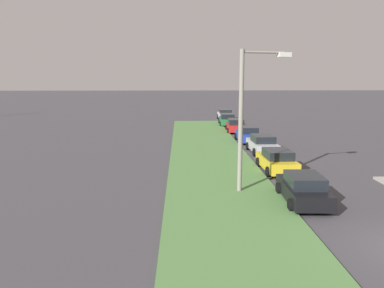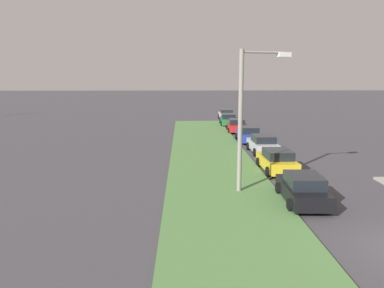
{
  "view_description": "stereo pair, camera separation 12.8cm",
  "coord_description": "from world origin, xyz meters",
  "px_view_note": "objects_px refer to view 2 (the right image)",
  "views": [
    {
      "loc": [
        -12.84,
        8.76,
        6.2
      ],
      "look_at": [
        12.04,
        8.02,
        1.85
      ],
      "focal_mm": 36.92,
      "sensor_mm": 36.0,
      "label": 1
    },
    {
      "loc": [
        -12.85,
        8.63,
        6.2
      ],
      "look_at": [
        12.04,
        8.02,
        1.85
      ],
      "focal_mm": 36.92,
      "sensor_mm": 36.0,
      "label": 2
    }
  ],
  "objects_px": {
    "parked_car_yellow": "(277,161)",
    "streetlight": "(247,111)",
    "parked_car_white": "(226,115)",
    "parked_car_black": "(303,189)",
    "parked_car_green": "(228,120)",
    "parked_car_silver": "(263,144)",
    "parked_car_red": "(236,126)",
    "parked_car_blue": "(248,134)"
  },
  "relations": [
    {
      "from": "parked_car_silver",
      "to": "parked_car_green",
      "type": "relative_size",
      "value": 1.0
    },
    {
      "from": "parked_car_white",
      "to": "streetlight",
      "type": "height_order",
      "value": "streetlight"
    },
    {
      "from": "parked_car_blue",
      "to": "parked_car_green",
      "type": "relative_size",
      "value": 0.99
    },
    {
      "from": "parked_car_black",
      "to": "streetlight",
      "type": "relative_size",
      "value": 0.58
    },
    {
      "from": "parked_car_green",
      "to": "streetlight",
      "type": "xyz_separation_m",
      "value": [
        -28.53,
        2.38,
        3.67
      ]
    },
    {
      "from": "parked_car_black",
      "to": "parked_car_blue",
      "type": "xyz_separation_m",
      "value": [
        18.04,
        -0.32,
        0.0
      ]
    },
    {
      "from": "parked_car_black",
      "to": "streetlight",
      "type": "xyz_separation_m",
      "value": [
        1.93,
        2.52,
        3.67
      ]
    },
    {
      "from": "parked_car_yellow",
      "to": "streetlight",
      "type": "bearing_deg",
      "value": 146.39
    },
    {
      "from": "parked_car_yellow",
      "to": "parked_car_white",
      "type": "height_order",
      "value": "same"
    },
    {
      "from": "parked_car_green",
      "to": "parked_car_white",
      "type": "bearing_deg",
      "value": -1.91
    },
    {
      "from": "parked_car_black",
      "to": "parked_car_yellow",
      "type": "distance_m",
      "value": 6.46
    },
    {
      "from": "streetlight",
      "to": "parked_car_black",
      "type": "bearing_deg",
      "value": -127.37
    },
    {
      "from": "parked_car_silver",
      "to": "parked_car_blue",
      "type": "height_order",
      "value": "same"
    },
    {
      "from": "parked_car_red",
      "to": "streetlight",
      "type": "bearing_deg",
      "value": 175.85
    },
    {
      "from": "parked_car_silver",
      "to": "parked_car_white",
      "type": "relative_size",
      "value": 1.01
    },
    {
      "from": "parked_car_black",
      "to": "parked_car_silver",
      "type": "xyz_separation_m",
      "value": [
        12.68,
        -0.6,
        0.0
      ]
    },
    {
      "from": "parked_car_red",
      "to": "parked_car_white",
      "type": "xyz_separation_m",
      "value": [
        12.29,
        -0.22,
        0.0
      ]
    },
    {
      "from": "parked_car_green",
      "to": "parked_car_white",
      "type": "relative_size",
      "value": 1.01
    },
    {
      "from": "parked_car_blue",
      "to": "parked_car_green",
      "type": "xyz_separation_m",
      "value": [
        12.42,
        0.47,
        0.0
      ]
    },
    {
      "from": "parked_car_green",
      "to": "parked_car_white",
      "type": "distance_m",
      "value": 6.43
    },
    {
      "from": "parked_car_red",
      "to": "parked_car_green",
      "type": "height_order",
      "value": "same"
    },
    {
      "from": "parked_car_white",
      "to": "streetlight",
      "type": "bearing_deg",
      "value": 175.56
    },
    {
      "from": "parked_car_red",
      "to": "parked_car_white",
      "type": "bearing_deg",
      "value": 1.39
    },
    {
      "from": "parked_car_yellow",
      "to": "parked_car_silver",
      "type": "relative_size",
      "value": 1.0
    },
    {
      "from": "parked_car_blue",
      "to": "streetlight",
      "type": "distance_m",
      "value": 16.77
    },
    {
      "from": "parked_car_yellow",
      "to": "parked_car_blue",
      "type": "height_order",
      "value": "same"
    },
    {
      "from": "parked_car_yellow",
      "to": "parked_car_red",
      "type": "height_order",
      "value": "same"
    },
    {
      "from": "parked_car_blue",
      "to": "streetlight",
      "type": "xyz_separation_m",
      "value": [
        -16.11,
        2.85,
        3.67
      ]
    },
    {
      "from": "parked_car_silver",
      "to": "parked_car_red",
      "type": "xyz_separation_m",
      "value": [
        11.91,
        0.51,
        0.0
      ]
    },
    {
      "from": "parked_car_yellow",
      "to": "parked_car_white",
      "type": "xyz_separation_m",
      "value": [
        30.42,
        -0.05,
        0.0
      ]
    },
    {
      "from": "parked_car_blue",
      "to": "parked_car_white",
      "type": "height_order",
      "value": "same"
    },
    {
      "from": "parked_car_blue",
      "to": "parked_car_red",
      "type": "xyz_separation_m",
      "value": [
        6.55,
        0.23,
        0.0
      ]
    },
    {
      "from": "parked_car_black",
      "to": "parked_car_yellow",
      "type": "height_order",
      "value": "same"
    },
    {
      "from": "parked_car_red",
      "to": "streetlight",
      "type": "relative_size",
      "value": 0.58
    },
    {
      "from": "parked_car_red",
      "to": "parked_car_green",
      "type": "bearing_deg",
      "value": 4.77
    },
    {
      "from": "parked_car_silver",
      "to": "parked_car_red",
      "type": "distance_m",
      "value": 11.92
    },
    {
      "from": "parked_car_silver",
      "to": "parked_car_green",
      "type": "distance_m",
      "value": 17.8
    },
    {
      "from": "parked_car_black",
      "to": "streetlight",
      "type": "bearing_deg",
      "value": 54.85
    },
    {
      "from": "parked_car_silver",
      "to": "parked_car_red",
      "type": "relative_size",
      "value": 1.0
    },
    {
      "from": "parked_car_green",
      "to": "parked_car_white",
      "type": "height_order",
      "value": "same"
    },
    {
      "from": "parked_car_blue",
      "to": "parked_car_red",
      "type": "height_order",
      "value": "same"
    },
    {
      "from": "parked_car_blue",
      "to": "parked_car_yellow",
      "type": "bearing_deg",
      "value": 179.42
    }
  ]
}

